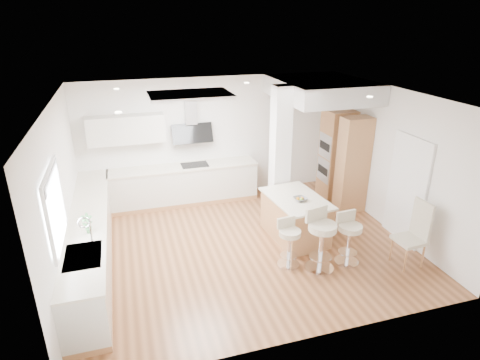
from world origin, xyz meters
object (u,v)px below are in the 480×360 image
object	(u,v)px
bar_stool_b	(321,237)
bar_stool_c	(349,236)
peninsula	(295,217)
bar_stool_a	(289,240)
dining_chair	(415,231)

from	to	relation	value
bar_stool_b	bar_stool_c	size ratio (longest dim) A/B	1.17
peninsula	bar_stool_b	xyz separation A→B (m)	(-0.03, -1.09, 0.19)
bar_stool_a	dining_chair	distance (m)	2.16
bar_stool_b	bar_stool_a	bearing A→B (deg)	139.41
bar_stool_a	bar_stool_b	world-z (taller)	bar_stool_b
peninsula	bar_stool_b	world-z (taller)	bar_stool_b
bar_stool_c	dining_chair	distance (m)	1.12
bar_stool_c	dining_chair	world-z (taller)	dining_chair
bar_stool_a	bar_stool_b	size ratio (longest dim) A/B	0.79
bar_stool_b	dining_chair	size ratio (longest dim) A/B	0.94
bar_stool_a	peninsula	bearing A→B (deg)	53.39
bar_stool_a	dining_chair	size ratio (longest dim) A/B	0.74
dining_chair	peninsula	bearing A→B (deg)	135.11
dining_chair	bar_stool_b	bearing A→B (deg)	165.49
bar_stool_a	bar_stool_b	distance (m)	0.54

